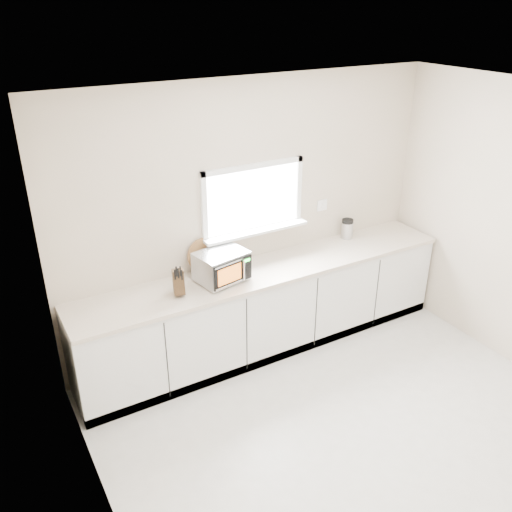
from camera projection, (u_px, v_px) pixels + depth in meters
ground at (374, 451)px, 4.38m from camera, size 4.00×4.00×0.00m
back_wall at (252, 216)px, 5.34m from camera, size 4.00×0.17×2.70m
cabinets at (267, 310)px, 5.52m from camera, size 3.92×0.60×0.88m
countertop at (268, 270)px, 5.31m from camera, size 3.92×0.64×0.04m
microwave at (222, 266)px, 5.01m from camera, size 0.50×0.43×0.29m
knife_block at (178, 281)px, 4.79m from camera, size 0.15×0.22×0.30m
cutting_board at (204, 255)px, 5.17m from camera, size 0.34×0.08×0.34m
coffee_grinder at (347, 229)px, 5.91m from camera, size 0.13×0.13×0.22m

